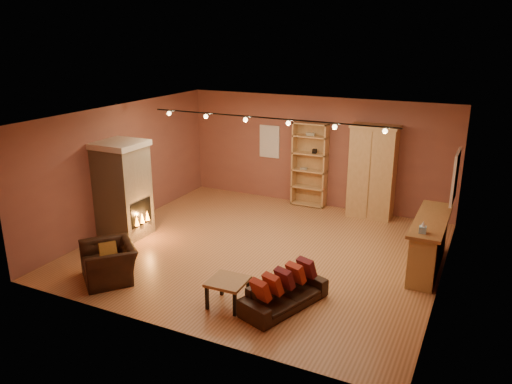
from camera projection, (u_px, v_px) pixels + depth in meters
The scene contains 16 objects.
floor at pixel (262, 250), 10.36m from camera, with size 7.00×7.00×0.00m, color #965C35.
ceiling at pixel (262, 115), 9.51m from camera, with size 7.00×7.00×0.00m, color brown.
back_wall at pixel (316, 152), 12.72m from camera, with size 7.00×0.02×2.80m, color brown.
left_wall at pixel (124, 166), 11.39m from camera, with size 0.02×6.50×2.80m, color brown.
right_wall at pixel (448, 212), 8.48m from camera, with size 0.02×6.50×2.80m, color brown.
fireplace at pixel (123, 190), 10.79m from camera, with size 1.01×0.98×2.12m.
back_window at pixel (270, 142), 13.20m from camera, with size 0.56×0.04×0.86m, color silver.
bookcase at pixel (310, 164), 12.75m from camera, with size 0.89×0.35×2.17m.
armoire at pixel (372, 172), 11.92m from camera, with size 1.11×0.63×2.26m.
bar_counter at pixel (429, 243), 9.39m from camera, with size 0.58×2.13×1.02m.
tissue_box at pixel (423, 228), 8.55m from camera, with size 0.13×0.13×0.22m.
right_window at pixel (455, 177), 9.62m from camera, with size 0.05×0.90×1.00m, color silver.
loveseat at pixel (284, 288), 8.11m from camera, with size 0.96×1.64×0.70m.
armchair at pixel (109, 256), 9.00m from camera, with size 1.21×1.16×0.89m.
coffee_table at pixel (228, 284), 8.14m from camera, with size 0.62×0.62×0.46m.
track_rail at pixel (266, 120), 9.72m from camera, with size 5.20×0.09×0.13m.
Camera 1 is at (4.05, -8.60, 4.31)m, focal length 35.00 mm.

